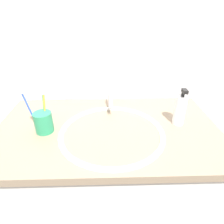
{
  "coord_description": "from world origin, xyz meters",
  "views": [
    {
      "loc": [
        -0.0,
        -0.75,
        1.37
      ],
      "look_at": [
        0.02,
        -0.02,
        0.95
      ],
      "focal_mm": 30.94,
      "sensor_mm": 36.0,
      "label": 1
    }
  ],
  "objects_px": {
    "faucet": "(111,99)",
    "soap_dispenser": "(181,110)",
    "toothbrush_blue": "(29,108)",
    "toothbrush_yellow": "(45,107)",
    "toothbrush_green": "(44,106)",
    "toothbrush_cup": "(44,122)"
  },
  "relations": [
    {
      "from": "toothbrush_cup",
      "to": "toothbrush_blue",
      "type": "height_order",
      "value": "toothbrush_blue"
    },
    {
      "from": "faucet",
      "to": "toothbrush_blue",
      "type": "relative_size",
      "value": 0.72
    },
    {
      "from": "faucet",
      "to": "toothbrush_blue",
      "type": "distance_m",
      "value": 0.41
    },
    {
      "from": "faucet",
      "to": "soap_dispenser",
      "type": "height_order",
      "value": "soap_dispenser"
    },
    {
      "from": "faucet",
      "to": "toothbrush_yellow",
      "type": "relative_size",
      "value": 0.78
    },
    {
      "from": "toothbrush_yellow",
      "to": "toothbrush_blue",
      "type": "bearing_deg",
      "value": -158.86
    },
    {
      "from": "toothbrush_blue",
      "to": "soap_dispenser",
      "type": "bearing_deg",
      "value": 3.92
    },
    {
      "from": "faucet",
      "to": "toothbrush_blue",
      "type": "height_order",
      "value": "toothbrush_blue"
    },
    {
      "from": "toothbrush_blue",
      "to": "toothbrush_cup",
      "type": "bearing_deg",
      "value": -1.49
    },
    {
      "from": "toothbrush_blue",
      "to": "toothbrush_green",
      "type": "distance_m",
      "value": 0.06
    },
    {
      "from": "toothbrush_green",
      "to": "soap_dispenser",
      "type": "relative_size",
      "value": 1.06
    },
    {
      "from": "toothbrush_yellow",
      "to": "faucet",
      "type": "bearing_deg",
      "value": 31.55
    },
    {
      "from": "toothbrush_yellow",
      "to": "toothbrush_green",
      "type": "bearing_deg",
      "value": 115.2
    },
    {
      "from": "toothbrush_blue",
      "to": "toothbrush_green",
      "type": "height_order",
      "value": "toothbrush_blue"
    },
    {
      "from": "faucet",
      "to": "soap_dispenser",
      "type": "distance_m",
      "value": 0.36
    },
    {
      "from": "faucet",
      "to": "toothbrush_green",
      "type": "relative_size",
      "value": 0.77
    },
    {
      "from": "faucet",
      "to": "toothbrush_green",
      "type": "xyz_separation_m",
      "value": [
        -0.3,
        -0.17,
        0.05
      ]
    },
    {
      "from": "faucet",
      "to": "soap_dispenser",
      "type": "bearing_deg",
      "value": -26.02
    },
    {
      "from": "toothbrush_cup",
      "to": "toothbrush_yellow",
      "type": "xyz_separation_m",
      "value": [
        0.01,
        0.02,
        0.06
      ]
    },
    {
      "from": "faucet",
      "to": "toothbrush_cup",
      "type": "xyz_separation_m",
      "value": [
        -0.3,
        -0.2,
        -0.02
      ]
    },
    {
      "from": "toothbrush_blue",
      "to": "soap_dispenser",
      "type": "distance_m",
      "value": 0.67
    },
    {
      "from": "toothbrush_blue",
      "to": "toothbrush_yellow",
      "type": "relative_size",
      "value": 1.09
    }
  ]
}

